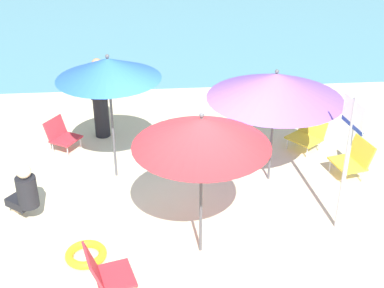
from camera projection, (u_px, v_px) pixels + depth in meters
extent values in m
plane|color=beige|center=(195.00, 231.00, 7.36)|extent=(40.00, 40.00, 0.00)
cube|color=#5693A3|center=(162.00, 5.00, 19.01)|extent=(40.00, 16.00, 0.01)
cylinder|color=#4C4C51|center=(112.00, 120.00, 8.19)|extent=(0.04, 0.04, 2.02)
cone|color=blue|center=(108.00, 68.00, 7.79)|extent=(1.59, 1.59, 0.32)
sphere|color=#4C4C51|center=(107.00, 56.00, 7.70)|extent=(0.06, 0.06, 0.06)
cylinder|color=#4C4C51|center=(272.00, 129.00, 8.15)|extent=(0.04, 0.04, 1.82)
cone|color=#8E56C6|center=(276.00, 86.00, 7.81)|extent=(2.07, 2.07, 0.39)
sphere|color=#4C4C51|center=(277.00, 71.00, 7.71)|extent=(0.06, 0.06, 0.06)
cylinder|color=#4C4C51|center=(201.00, 188.00, 6.54)|extent=(0.04, 0.04, 1.95)
cone|color=red|center=(202.00, 132.00, 6.16)|extent=(1.67, 1.67, 0.37)
sphere|color=#4C4C51|center=(202.00, 115.00, 6.06)|extent=(0.06, 0.06, 0.06)
cube|color=gold|center=(304.00, 139.00, 9.33)|extent=(0.69, 0.70, 0.03)
cube|color=gold|center=(313.00, 127.00, 9.40)|extent=(0.43, 0.51, 0.31)
cylinder|color=silver|center=(307.00, 152.00, 9.14)|extent=(0.02, 0.02, 0.21)
cylinder|color=silver|center=(287.00, 144.00, 9.43)|extent=(0.02, 0.02, 0.21)
cylinder|color=silver|center=(319.00, 146.00, 9.36)|extent=(0.02, 0.02, 0.21)
cylinder|color=silver|center=(300.00, 137.00, 9.64)|extent=(0.02, 0.02, 0.21)
cube|color=red|center=(66.00, 139.00, 9.29)|extent=(0.59, 0.61, 0.03)
cube|color=red|center=(55.00, 128.00, 9.30)|extent=(0.36, 0.46, 0.34)
cylinder|color=silver|center=(81.00, 143.00, 9.43)|extent=(0.02, 0.02, 0.22)
cylinder|color=silver|center=(68.00, 152.00, 9.14)|extent=(0.02, 0.02, 0.22)
cylinder|color=silver|center=(66.00, 139.00, 9.56)|extent=(0.02, 0.02, 0.22)
cylinder|color=silver|center=(53.00, 148.00, 9.27)|extent=(0.02, 0.02, 0.22)
cube|color=gold|center=(347.00, 164.00, 8.50)|extent=(0.54, 0.64, 0.03)
cube|color=gold|center=(361.00, 151.00, 8.47)|extent=(0.26, 0.58, 0.37)
cylinder|color=silver|center=(344.00, 179.00, 8.33)|extent=(0.02, 0.02, 0.23)
cylinder|color=silver|center=(330.00, 166.00, 8.71)|extent=(0.02, 0.02, 0.23)
cylinder|color=silver|center=(363.00, 176.00, 8.42)|extent=(0.02, 0.02, 0.23)
cylinder|color=silver|center=(348.00, 163.00, 8.80)|extent=(0.02, 0.02, 0.23)
cube|color=red|center=(115.00, 276.00, 6.20)|extent=(0.55, 0.60, 0.03)
cube|color=red|center=(93.00, 267.00, 6.03)|extent=(0.29, 0.52, 0.41)
cylinder|color=silver|center=(126.00, 270.00, 6.48)|extent=(0.02, 0.02, 0.23)
cylinder|color=silver|center=(98.00, 277.00, 6.37)|extent=(0.02, 0.02, 0.23)
cube|color=black|center=(21.00, 202.00, 7.52)|extent=(0.46, 0.45, 0.12)
cylinder|color=beige|center=(15.00, 206.00, 7.66)|extent=(0.12, 0.12, 0.27)
cylinder|color=black|center=(27.00, 192.00, 7.32)|extent=(0.29, 0.29, 0.46)
sphere|color=beige|center=(24.00, 171.00, 7.16)|extent=(0.20, 0.20, 0.20)
cylinder|color=black|center=(102.00, 117.00, 9.76)|extent=(0.28, 0.28, 0.76)
cylinder|color=black|center=(99.00, 84.00, 9.44)|extent=(0.33, 0.33, 0.56)
sphere|color=tan|center=(97.00, 64.00, 9.26)|extent=(0.19, 0.19, 0.19)
cylinder|color=#ADADB2|center=(346.00, 166.00, 6.97)|extent=(0.06, 0.06, 2.00)
cube|color=white|center=(354.00, 114.00, 6.61)|extent=(0.10, 0.53, 0.38)
cube|color=navy|center=(352.00, 125.00, 6.69)|extent=(0.10, 0.53, 0.06)
torus|color=yellow|center=(86.00, 254.00, 6.84)|extent=(0.54, 0.54, 0.11)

